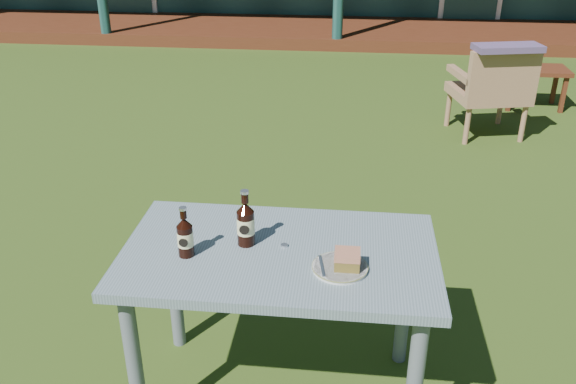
# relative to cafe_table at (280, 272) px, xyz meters

# --- Properties ---
(ground) EXTENTS (80.00, 80.00, 0.00)m
(ground) POSITION_rel_cafe_table_xyz_m (0.00, 1.60, -0.62)
(ground) COLOR #334916
(cafe_table) EXTENTS (1.20, 0.70, 0.72)m
(cafe_table) POSITION_rel_cafe_table_xyz_m (0.00, 0.00, 0.00)
(cafe_table) COLOR slate
(cafe_table) RESTS_ON ground
(plate) EXTENTS (0.20, 0.20, 0.01)m
(plate) POSITION_rel_cafe_table_xyz_m (0.23, -0.11, 0.11)
(plate) COLOR silver
(plate) RESTS_ON cafe_table
(cake_slice) EXTENTS (0.09, 0.09, 0.06)m
(cake_slice) POSITION_rel_cafe_table_xyz_m (0.26, -0.11, 0.15)
(cake_slice) COLOR brown
(cake_slice) RESTS_ON plate
(fork) EXTENTS (0.04, 0.14, 0.00)m
(fork) POSITION_rel_cafe_table_xyz_m (0.17, -0.12, 0.12)
(fork) COLOR silver
(fork) RESTS_ON plate
(cola_bottle_near) EXTENTS (0.07, 0.07, 0.23)m
(cola_bottle_near) POSITION_rel_cafe_table_xyz_m (-0.13, 0.03, 0.19)
(cola_bottle_near) COLOR black
(cola_bottle_near) RESTS_ON cafe_table
(cola_bottle_far) EXTENTS (0.06, 0.06, 0.20)m
(cola_bottle_far) POSITION_rel_cafe_table_xyz_m (-0.34, -0.07, 0.18)
(cola_bottle_far) COLOR black
(cola_bottle_far) RESTS_ON cafe_table
(bottle_cap) EXTENTS (0.03, 0.03, 0.01)m
(bottle_cap) POSITION_rel_cafe_table_xyz_m (0.02, 0.03, 0.11)
(bottle_cap) COLOR silver
(bottle_cap) RESTS_ON cafe_table
(armchair_left) EXTENTS (0.70, 0.67, 0.80)m
(armchair_left) POSITION_rel_cafe_table_xyz_m (1.44, 3.26, -0.17)
(armchair_left) COLOR #996D4C
(armchair_left) RESTS_ON ground
(floral_throw) EXTENTS (0.58, 0.34, 0.05)m
(floral_throw) POSITION_rel_cafe_table_xyz_m (1.47, 3.10, 0.20)
(floral_throw) COLOR #544165
(floral_throw) RESTS_ON armchair_left
(side_table) EXTENTS (0.60, 0.40, 0.40)m
(side_table) POSITION_rel_cafe_table_xyz_m (2.03, 4.15, -0.28)
(side_table) COLOR #4B2212
(side_table) RESTS_ON ground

